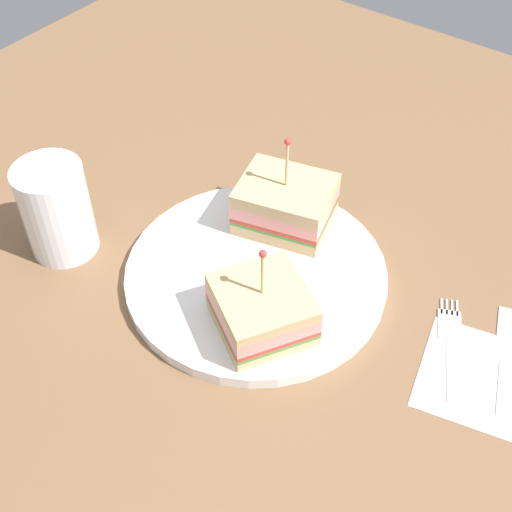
{
  "coord_description": "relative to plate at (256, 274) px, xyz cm",
  "views": [
    {
      "loc": [
        27.89,
        -37.48,
        51.77
      ],
      "look_at": [
        0.0,
        0.0,
        3.31
      ],
      "focal_mm": 48.13,
      "sensor_mm": 36.0,
      "label": 1
    }
  ],
  "objects": [
    {
      "name": "knife",
      "position": [
        23.86,
        6.25,
        -0.48
      ],
      "size": [
        5.13,
        12.14,
        0.35
      ],
      "color": "silver",
      "rests_on": "ground_plane"
    },
    {
      "name": "ground_plane",
      "position": [
        0.0,
        0.0,
        -1.65
      ],
      "size": [
        115.15,
        115.15,
        2.0
      ],
      "primitive_type": "cube",
      "color": "brown"
    },
    {
      "name": "fork",
      "position": [
        19.05,
        4.92,
        -0.48
      ],
      "size": [
        6.24,
        11.23,
        0.35
      ],
      "color": "silver",
      "rests_on": "ground_plane"
    },
    {
      "name": "drink_glass",
      "position": [
        -19.03,
        -8.25,
        4.15
      ],
      "size": [
        7.03,
        7.03,
        10.25
      ],
      "color": "#B74C33",
      "rests_on": "ground_plane"
    },
    {
      "name": "sandwich_half_front",
      "position": [
        4.65,
        -5.31,
        2.99
      ],
      "size": [
        11.26,
        11.17,
        9.91
      ],
      "color": "tan",
      "rests_on": "plate"
    },
    {
      "name": "plate",
      "position": [
        0.0,
        0.0,
        0.0
      ],
      "size": [
        26.34,
        26.34,
        1.31
      ],
      "primitive_type": "cylinder",
      "color": "white",
      "rests_on": "ground_plane"
    },
    {
      "name": "sandwich_half_back",
      "position": [
        -1.64,
        7.34,
        3.32
      ],
      "size": [
        11.1,
        9.84,
        11.04
      ],
      "color": "tan",
      "rests_on": "plate"
    },
    {
      "name": "napkin",
      "position": [
        22.87,
        2.24,
        -0.58
      ],
      "size": [
        11.89,
        12.69,
        0.15
      ],
      "primitive_type": "cube",
      "rotation": [
        0.0,
        0.0,
        8.09
      ],
      "color": "beige",
      "rests_on": "ground_plane"
    }
  ]
}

